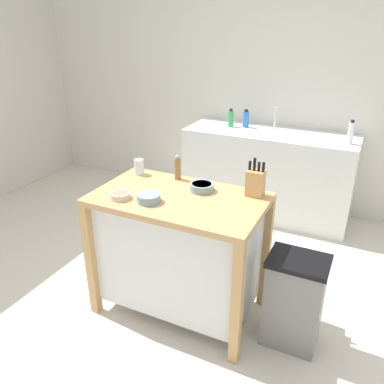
{
  "coord_description": "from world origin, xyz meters",
  "views": [
    {
      "loc": [
        0.97,
        -1.97,
        1.94
      ],
      "look_at": [
        -0.09,
        0.25,
        0.84
      ],
      "focal_mm": 36.49,
      "sensor_mm": 36.0,
      "label": 1
    }
  ],
  "objects_px": {
    "kitchen_island": "(179,248)",
    "drinking_cup": "(139,167)",
    "knife_block": "(255,182)",
    "pepper_grinder": "(178,168)",
    "trash_bin": "(294,301)",
    "bottle_spray_cleaner": "(231,118)",
    "bowl_ceramic_small": "(149,198)",
    "sink_faucet": "(275,118)",
    "bowl_stoneware_deep": "(202,187)",
    "bottle_dish_soap": "(246,119)",
    "bottle_hand_soap": "(351,133)",
    "bowl_ceramic_wide": "(120,195)"
  },
  "relations": [
    {
      "from": "bowl_ceramic_small",
      "to": "drinking_cup",
      "type": "distance_m",
      "value": 0.49
    },
    {
      "from": "pepper_grinder",
      "to": "bottle_dish_soap",
      "type": "height_order",
      "value": "bottle_dish_soap"
    },
    {
      "from": "knife_block",
      "to": "bottle_dish_soap",
      "type": "bearing_deg",
      "value": 110.5
    },
    {
      "from": "bowl_ceramic_small",
      "to": "drinking_cup",
      "type": "height_order",
      "value": "drinking_cup"
    },
    {
      "from": "bowl_stoneware_deep",
      "to": "bottle_dish_soap",
      "type": "distance_m",
      "value": 1.7
    },
    {
      "from": "knife_block",
      "to": "bowl_stoneware_deep",
      "type": "relative_size",
      "value": 1.59
    },
    {
      "from": "bowl_ceramic_wide",
      "to": "bottle_dish_soap",
      "type": "xyz_separation_m",
      "value": [
        0.16,
        2.02,
        0.07
      ]
    },
    {
      "from": "kitchen_island",
      "to": "knife_block",
      "type": "relative_size",
      "value": 4.41
    },
    {
      "from": "drinking_cup",
      "to": "trash_bin",
      "type": "bearing_deg",
      "value": -9.28
    },
    {
      "from": "bottle_hand_soap",
      "to": "trash_bin",
      "type": "bearing_deg",
      "value": -92.75
    },
    {
      "from": "kitchen_island",
      "to": "bottle_hand_soap",
      "type": "xyz_separation_m",
      "value": [
        0.88,
        1.66,
        0.5
      ]
    },
    {
      "from": "bowl_stoneware_deep",
      "to": "bottle_dish_soap",
      "type": "xyz_separation_m",
      "value": [
        -0.26,
        1.68,
        0.06
      ]
    },
    {
      "from": "bowl_stoneware_deep",
      "to": "bottle_spray_cleaner",
      "type": "distance_m",
      "value": 1.69
    },
    {
      "from": "drinking_cup",
      "to": "kitchen_island",
      "type": "bearing_deg",
      "value": -26.76
    },
    {
      "from": "pepper_grinder",
      "to": "bottle_spray_cleaner",
      "type": "height_order",
      "value": "bottle_spray_cleaner"
    },
    {
      "from": "drinking_cup",
      "to": "trash_bin",
      "type": "relative_size",
      "value": 0.18
    },
    {
      "from": "knife_block",
      "to": "bottle_spray_cleaner",
      "type": "distance_m",
      "value": 1.72
    },
    {
      "from": "knife_block",
      "to": "bottle_dish_soap",
      "type": "height_order",
      "value": "knife_block"
    },
    {
      "from": "trash_bin",
      "to": "bottle_hand_soap",
      "type": "bearing_deg",
      "value": 87.25
    },
    {
      "from": "bottle_spray_cleaner",
      "to": "kitchen_island",
      "type": "bearing_deg",
      "value": -80.07
    },
    {
      "from": "bowl_stoneware_deep",
      "to": "drinking_cup",
      "type": "relative_size",
      "value": 1.4
    },
    {
      "from": "knife_block",
      "to": "sink_faucet",
      "type": "distance_m",
      "value": 1.69
    },
    {
      "from": "knife_block",
      "to": "drinking_cup",
      "type": "relative_size",
      "value": 2.22
    },
    {
      "from": "knife_block",
      "to": "bowl_ceramic_wide",
      "type": "bearing_deg",
      "value": -151.17
    },
    {
      "from": "bottle_spray_cleaner",
      "to": "bottle_dish_soap",
      "type": "bearing_deg",
      "value": 17.78
    },
    {
      "from": "sink_faucet",
      "to": "bowl_stoneware_deep",
      "type": "bearing_deg",
      "value": -91.16
    },
    {
      "from": "bottle_hand_soap",
      "to": "bottle_dish_soap",
      "type": "bearing_deg",
      "value": 170.93
    },
    {
      "from": "knife_block",
      "to": "bowl_ceramic_wide",
      "type": "distance_m",
      "value": 0.87
    },
    {
      "from": "bowl_ceramic_small",
      "to": "bottle_spray_cleaner",
      "type": "height_order",
      "value": "bottle_spray_cleaner"
    },
    {
      "from": "knife_block",
      "to": "kitchen_island",
      "type": "bearing_deg",
      "value": -152.21
    },
    {
      "from": "bowl_stoneware_deep",
      "to": "bowl_ceramic_wide",
      "type": "height_order",
      "value": "bowl_stoneware_deep"
    },
    {
      "from": "pepper_grinder",
      "to": "bottle_dish_soap",
      "type": "distance_m",
      "value": 1.57
    },
    {
      "from": "pepper_grinder",
      "to": "kitchen_island",
      "type": "bearing_deg",
      "value": -61.35
    },
    {
      "from": "drinking_cup",
      "to": "trash_bin",
      "type": "height_order",
      "value": "drinking_cup"
    },
    {
      "from": "bowl_ceramic_small",
      "to": "bottle_spray_cleaner",
      "type": "xyz_separation_m",
      "value": [
        -0.18,
        1.93,
        0.06
      ]
    },
    {
      "from": "kitchen_island",
      "to": "bowl_ceramic_small",
      "type": "height_order",
      "value": "bowl_ceramic_small"
    },
    {
      "from": "bottle_spray_cleaner",
      "to": "trash_bin",
      "type": "bearing_deg",
      "value": -57.83
    },
    {
      "from": "pepper_grinder",
      "to": "sink_faucet",
      "type": "relative_size",
      "value": 0.82
    },
    {
      "from": "bowl_ceramic_small",
      "to": "bottle_spray_cleaner",
      "type": "bearing_deg",
      "value": 95.39
    },
    {
      "from": "bottle_dish_soap",
      "to": "bowl_ceramic_small",
      "type": "bearing_deg",
      "value": -89.06
    },
    {
      "from": "bowl_ceramic_wide",
      "to": "bowl_ceramic_small",
      "type": "height_order",
      "value": "bowl_ceramic_small"
    },
    {
      "from": "kitchen_island",
      "to": "drinking_cup",
      "type": "bearing_deg",
      "value": 153.24
    },
    {
      "from": "bottle_hand_soap",
      "to": "knife_block",
      "type": "bearing_deg",
      "value": -107.03
    },
    {
      "from": "bottle_hand_soap",
      "to": "pepper_grinder",
      "type": "bearing_deg",
      "value": -125.89
    },
    {
      "from": "bowl_stoneware_deep",
      "to": "knife_block",
      "type": "bearing_deg",
      "value": 13.63
    },
    {
      "from": "pepper_grinder",
      "to": "trash_bin",
      "type": "distance_m",
      "value": 1.17
    },
    {
      "from": "bowl_stoneware_deep",
      "to": "kitchen_island",
      "type": "bearing_deg",
      "value": -123.2
    },
    {
      "from": "pepper_grinder",
      "to": "bottle_spray_cleaner",
      "type": "bearing_deg",
      "value": 96.39
    },
    {
      "from": "pepper_grinder",
      "to": "sink_faucet",
      "type": "xyz_separation_m",
      "value": [
        0.27,
        1.63,
        0.03
      ]
    },
    {
      "from": "trash_bin",
      "to": "bottle_dish_soap",
      "type": "relative_size",
      "value": 3.41
    }
  ]
}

